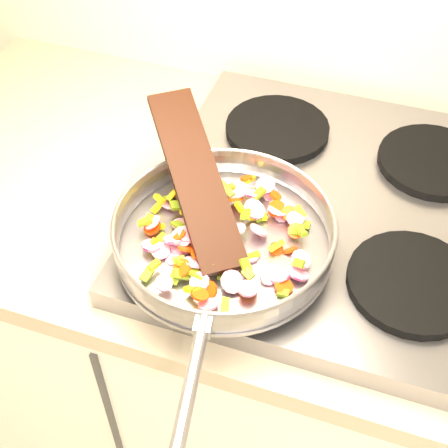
% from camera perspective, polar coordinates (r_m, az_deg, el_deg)
% --- Properties ---
extents(cooktop, '(0.60, 0.60, 0.04)m').
position_cam_1_polar(cooktop, '(1.06, 10.08, 1.40)').
color(cooktop, '#939399').
rests_on(cooktop, counter_top).
extents(grate_fl, '(0.19, 0.19, 0.02)m').
position_cam_1_polar(grate_fl, '(0.96, 0.43, -1.11)').
color(grate_fl, black).
rests_on(grate_fl, cooktop).
extents(grate_fr, '(0.19, 0.19, 0.02)m').
position_cam_1_polar(grate_fr, '(0.94, 16.86, -5.15)').
color(grate_fr, black).
rests_on(grate_fr, cooktop).
extents(grate_bl, '(0.19, 0.19, 0.02)m').
position_cam_1_polar(grate_bl, '(1.16, 4.90, 8.67)').
color(grate_bl, black).
rests_on(grate_bl, cooktop).
extents(grate_br, '(0.19, 0.19, 0.02)m').
position_cam_1_polar(grate_br, '(1.14, 18.58, 5.45)').
color(grate_br, black).
rests_on(grate_br, cooktop).
extents(saute_pan, '(0.36, 0.53, 0.05)m').
position_cam_1_polar(saute_pan, '(0.91, -0.02, -0.86)').
color(saute_pan, '#9E9EA5').
rests_on(saute_pan, grate_fl).
extents(vegetable_heap, '(0.27, 0.28, 0.04)m').
position_cam_1_polar(vegetable_heap, '(0.92, -0.35, -1.00)').
color(vegetable_heap, olive).
rests_on(vegetable_heap, saute_pan).
extents(wooden_spatula, '(0.23, 0.28, 0.12)m').
position_cam_1_polar(wooden_spatula, '(0.93, -2.61, 4.29)').
color(wooden_spatula, black).
rests_on(wooden_spatula, saute_pan).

